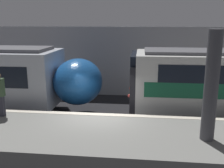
{
  "coord_description": "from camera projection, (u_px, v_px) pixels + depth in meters",
  "views": [
    {
      "loc": [
        1.65,
        -10.02,
        4.73
      ],
      "look_at": [
        0.42,
        0.99,
        2.08
      ],
      "focal_mm": 42.0,
      "sensor_mm": 36.0,
      "label": 1
    }
  ],
  "objects": [
    {
      "name": "ground_plane",
      "position": [
        99.0,
        137.0,
        10.96
      ],
      "size": [
        120.0,
        120.0,
        0.0
      ],
      "primitive_type": "plane",
      "color": "black"
    },
    {
      "name": "platform",
      "position": [
        91.0,
        145.0,
        9.14
      ],
      "size": [
        40.0,
        3.53,
        1.08
      ],
      "color": "slate",
      "rests_on": "ground"
    },
    {
      "name": "station_rear_barrier",
      "position": [
        115.0,
        62.0,
        16.81
      ],
      "size": [
        50.0,
        0.15,
        4.42
      ],
      "color": "#939399",
      "rests_on": "ground"
    },
    {
      "name": "support_pillar_near",
      "position": [
        211.0,
        87.0,
        7.96
      ],
      "size": [
        0.43,
        0.43,
        3.45
      ],
      "color": "#47474C",
      "rests_on": "platform"
    }
  ]
}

